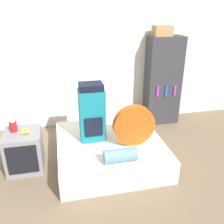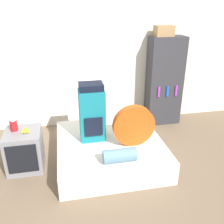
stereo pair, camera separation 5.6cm
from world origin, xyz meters
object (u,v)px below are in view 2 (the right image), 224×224
(sleeping_roll, at_px, (120,155))
(canister, at_px, (14,125))
(television, at_px, (25,150))
(cardboard_box, at_px, (164,31))
(bookshelf, at_px, (164,82))
(backpack, at_px, (92,113))
(tent_bag, at_px, (134,126))

(sleeping_roll, height_order, canister, canister)
(sleeping_roll, relative_size, television, 0.75)
(television, relative_size, cardboard_box, 1.80)
(bookshelf, bearing_deg, television, -157.02)
(sleeping_roll, bearing_deg, bookshelf, 52.98)
(canister, bearing_deg, backpack, -0.04)
(sleeping_roll, height_order, bookshelf, bookshelf)
(backpack, height_order, tent_bag, backpack)
(tent_bag, relative_size, canister, 3.65)
(sleeping_roll, height_order, cardboard_box, cardboard_box)
(television, bearing_deg, sleeping_roll, -25.32)
(backpack, relative_size, bookshelf, 0.51)
(tent_bag, relative_size, bookshelf, 0.36)
(backpack, distance_m, tent_bag, 0.63)
(backpack, relative_size, sleeping_roll, 1.99)
(backpack, height_order, canister, backpack)
(backpack, bearing_deg, bookshelf, 33.20)
(cardboard_box, bearing_deg, canister, -158.54)
(television, xyz_separation_m, bookshelf, (2.49, 1.05, 0.54))
(canister, relative_size, cardboard_box, 0.51)
(sleeping_roll, xyz_separation_m, television, (-1.25, 0.59, -0.13))
(backpack, xyz_separation_m, television, (-0.98, -0.07, -0.46))
(tent_bag, bearing_deg, television, 172.07)
(canister, bearing_deg, television, -35.31)
(television, bearing_deg, tent_bag, -7.93)
(tent_bag, distance_m, sleeping_roll, 0.52)
(sleeping_roll, distance_m, cardboard_box, 2.41)
(backpack, distance_m, canister, 1.09)
(backpack, distance_m, sleeping_roll, 0.78)
(tent_bag, relative_size, television, 1.03)
(tent_bag, distance_m, canister, 1.66)
(canister, xyz_separation_m, bookshelf, (2.59, 0.98, 0.18))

